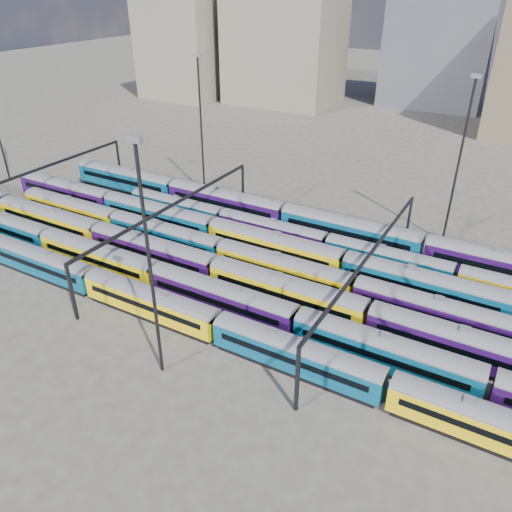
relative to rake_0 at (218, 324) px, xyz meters
The scene contains 14 objects.
ground 15.39m from the rake_0, 81.11° to the left, with size 500.00×500.00×0.00m, color #423D38.
rake_0 is the anchor object (origin of this frame).
rake_1 14.13m from the rake_0, 159.27° to the left, with size 123.97×3.02×5.09m.
rake_2 10.65m from the rake_0, 69.97° to the left, with size 150.04×3.13×5.28m.
rake_3 18.55m from the rake_0, 53.96° to the left, with size 121.46×2.96×4.99m.
rake_4 21.39m from the rake_0, 69.27° to the left, with size 129.71×3.16×5.33m.
rake_5 27.85m from the rake_0, 63.86° to the left, with size 92.62×2.72×4.56m.
rake_6 34.08m from the rake_0, 61.70° to the left, with size 136.75×3.33×5.63m.
gantry_0 50.14m from the rake_0, 162.53° to the left, with size 0.35×40.35×8.03m.
gantry_1 23.55m from the rake_0, 139.64° to the left, with size 0.35×40.35×8.03m.
gantry_2 19.89m from the rake_0, 50.54° to the left, with size 0.35×40.35×8.03m.
mast_1 47.58m from the rake_0, 126.77° to the left, with size 1.40×0.50×25.60m.
mast_2 13.66m from the rake_0, 110.75° to the right, with size 1.40×0.50×25.60m.
mast_3 44.19m from the rake_0, 66.02° to the left, with size 1.40×0.50×25.60m.
Camera 1 is at (24.05, -52.58, 37.14)m, focal length 35.00 mm.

